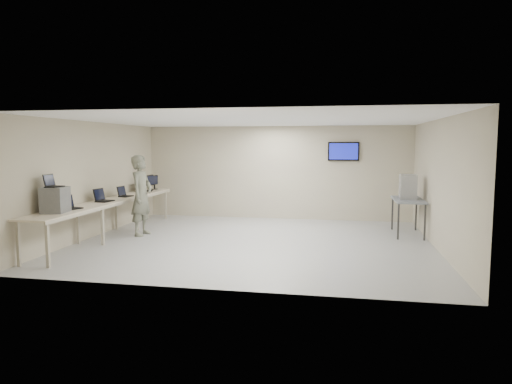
% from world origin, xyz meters
% --- Properties ---
extents(room, '(8.01, 7.01, 2.81)m').
position_xyz_m(room, '(0.03, 0.06, 1.41)').
color(room, '#9F9F9F').
rests_on(room, ground).
extents(workbench, '(0.76, 6.00, 0.90)m').
position_xyz_m(workbench, '(-3.59, 0.00, 0.83)').
color(workbench, beige).
rests_on(workbench, ground).
extents(equipment_box, '(0.50, 0.55, 0.51)m').
position_xyz_m(equipment_box, '(-3.65, -2.05, 1.15)').
color(equipment_box, slate).
rests_on(equipment_box, workbench).
extents(laptop_on_box, '(0.28, 0.34, 0.26)m').
position_xyz_m(laptop_on_box, '(-3.70, -2.05, 1.48)').
color(laptop_on_box, black).
rests_on(laptop_on_box, equipment_box).
extents(laptop_0, '(0.41, 0.44, 0.29)m').
position_xyz_m(laptop_0, '(-3.66, -1.56, 0.98)').
color(laptop_0, black).
rests_on(laptop_0, workbench).
extents(laptop_1, '(0.37, 0.43, 0.31)m').
position_xyz_m(laptop_1, '(-3.63, -0.27, 0.98)').
color(laptop_1, black).
rests_on(laptop_1, workbench).
extents(laptop_2, '(0.33, 0.38, 0.27)m').
position_xyz_m(laptop_2, '(-3.61, 0.79, 0.97)').
color(laptop_2, black).
rests_on(laptop_2, workbench).
extents(laptop_3, '(0.37, 0.42, 0.30)m').
position_xyz_m(laptop_3, '(-3.66, 2.00, 0.98)').
color(laptop_3, black).
rests_on(laptop_3, workbench).
extents(monitor_near, '(0.20, 0.46, 0.45)m').
position_xyz_m(monitor_near, '(-3.60, 2.40, 1.17)').
color(monitor_near, black).
rests_on(monitor_near, workbench).
extents(monitor_far, '(0.19, 0.42, 0.42)m').
position_xyz_m(monitor_far, '(-3.60, 2.75, 1.15)').
color(monitor_far, black).
rests_on(monitor_far, workbench).
extents(soldier, '(0.52, 0.75, 1.99)m').
position_xyz_m(soldier, '(-2.91, 0.33, 1.00)').
color(soldier, '#585F49').
rests_on(soldier, ground).
extents(side_table, '(0.70, 1.50, 0.90)m').
position_xyz_m(side_table, '(3.60, 1.59, 0.83)').
color(side_table, slate).
rests_on(side_table, ground).
extents(storage_bins, '(0.39, 0.43, 0.62)m').
position_xyz_m(storage_bins, '(3.58, 1.59, 1.21)').
color(storage_bins, '#ACACAC').
rests_on(storage_bins, side_table).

